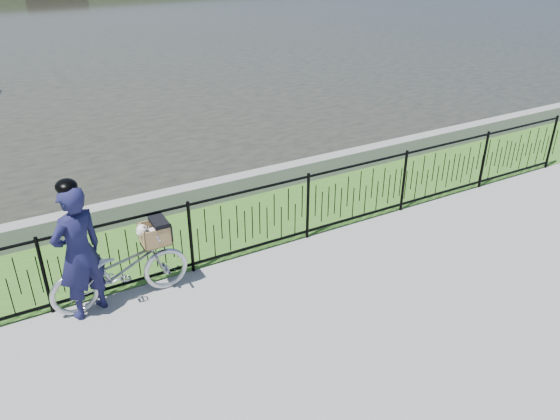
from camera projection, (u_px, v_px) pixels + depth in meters
ground at (307, 308)px, 7.35m from camera, size 120.00×120.00×0.00m
grass_strip at (227, 226)px, 9.36m from camera, size 60.00×2.00×0.01m
water at (17, 12)px, 32.85m from camera, size 120.00×120.00×0.00m
quay_wall at (204, 194)px, 10.04m from camera, size 60.00×0.30×0.40m
fence at (252, 221)px, 8.33m from camera, size 14.00×0.06×1.15m
bicycle_rig at (121, 269)px, 7.30m from camera, size 1.86×0.65×1.11m
cyclist at (78, 251)px, 6.85m from camera, size 0.79×0.67×1.91m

